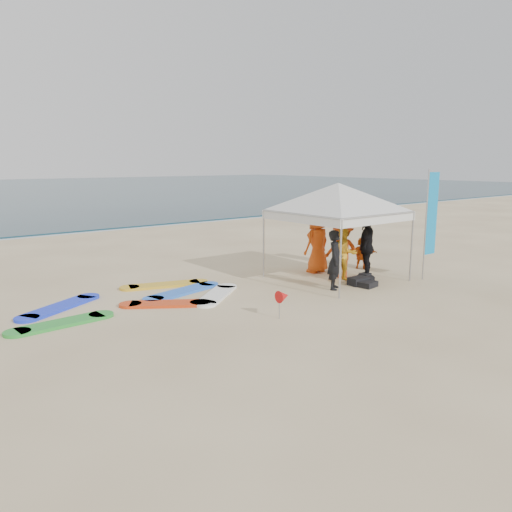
{
  "coord_description": "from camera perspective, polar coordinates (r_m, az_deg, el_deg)",
  "views": [
    {
      "loc": [
        -7.79,
        -6.59,
        3.41
      ],
      "look_at": [
        -0.44,
        2.6,
        1.2
      ],
      "focal_mm": 35.0,
      "sensor_mm": 36.0,
      "label": 1
    }
  ],
  "objects": [
    {
      "name": "person_seated",
      "position": [
        16.56,
        11.98,
        0.35
      ],
      "size": [
        0.67,
        1.0,
        1.04
      ],
      "primitive_type": "imported",
      "rotation": [
        0.0,
        0.0,
        1.99
      ],
      "color": "#D35512",
      "rests_on": "ground"
    },
    {
      "name": "person_orange_b",
      "position": [
        15.7,
        7.03,
        1.51
      ],
      "size": [
        0.94,
        0.63,
        1.88
      ],
      "primitive_type": "imported",
      "rotation": [
        0.0,
        0.0,
        3.18
      ],
      "color": "#CF4A12",
      "rests_on": "ground"
    },
    {
      "name": "gear_pile",
      "position": [
        14.53,
        12.17,
        -2.78
      ],
      "size": [
        1.1,
        0.98,
        0.22
      ],
      "color": "black",
      "rests_on": "ground"
    },
    {
      "name": "person_orange_a",
      "position": [
        15.13,
        9.88,
        0.69
      ],
      "size": [
        1.22,
        1.18,
        1.67
      ],
      "primitive_type": "imported",
      "rotation": [
        0.0,
        0.0,
        2.43
      ],
      "color": "#C63F11",
      "rests_on": "ground"
    },
    {
      "name": "feather_flag",
      "position": [
        15.48,
        19.37,
        4.43
      ],
      "size": [
        0.55,
        0.04,
        3.23
      ],
      "color": "#A5A5A8",
      "rests_on": "ground"
    },
    {
      "name": "shoreline_foam",
      "position": [
        26.21,
        -21.02,
        2.47
      ],
      "size": [
        160.0,
        1.2,
        0.01
      ],
      "primitive_type": "cube",
      "color": "silver",
      "rests_on": "ground"
    },
    {
      "name": "person_black_a",
      "position": [
        13.68,
        9.03,
        -0.44
      ],
      "size": [
        0.71,
        0.66,
        1.62
      ],
      "primitive_type": "imported",
      "rotation": [
        0.0,
        0.0,
        0.62
      ],
      "color": "black",
      "rests_on": "ground"
    },
    {
      "name": "ground",
      "position": [
        10.76,
        10.65,
        -8.04
      ],
      "size": [
        120.0,
        120.0,
        0.0
      ],
      "primitive_type": "plane",
      "color": "beige",
      "rests_on": "ground"
    },
    {
      "name": "marker_pennant",
      "position": [
        11.09,
        3.17,
        -4.62
      ],
      "size": [
        0.28,
        0.28,
        0.64
      ],
      "color": "#A5A5A8",
      "rests_on": "ground"
    },
    {
      "name": "person_yellow",
      "position": [
        14.64,
        10.04,
        0.12
      ],
      "size": [
        0.95,
        0.88,
        1.56
      ],
      "primitive_type": "imported",
      "rotation": [
        0.0,
        0.0,
        -0.5
      ],
      "color": "gold",
      "rests_on": "ground"
    },
    {
      "name": "person_black_b",
      "position": [
        15.13,
        12.51,
        1.03
      ],
      "size": [
        1.19,
        0.96,
        1.9
      ],
      "primitive_type": "imported",
      "rotation": [
        0.0,
        0.0,
        3.67
      ],
      "color": "black",
      "rests_on": "ground"
    },
    {
      "name": "canopy_tent",
      "position": [
        14.64,
        9.39,
        8.21
      ],
      "size": [
        4.3,
        4.3,
        3.24
      ],
      "color": "#A5A5A8",
      "rests_on": "ground"
    },
    {
      "name": "surfboard_spread",
      "position": [
        12.82,
        -12.55,
        -4.88
      ],
      "size": [
        5.68,
        3.1,
        0.07
      ],
      "color": "gold",
      "rests_on": "ground"
    }
  ]
}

